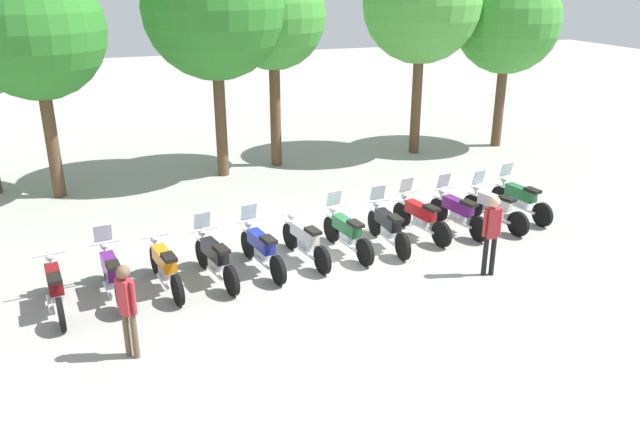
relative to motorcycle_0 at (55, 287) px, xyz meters
The scene contains 20 objects.
ground_plane 5.86m from the motorcycle_0, ahead, with size 80.00×80.00×0.00m, color #9E9B93.
motorcycle_0 is the anchor object (origin of this frame).
motorcycle_1 1.08m from the motorcycle_0, 12.92° to the left, with size 0.62×2.18×1.37m.
motorcycle_2 2.12m from the motorcycle_0, ahead, with size 0.65×2.17×0.99m.
motorcycle_3 3.18m from the motorcycle_0, ahead, with size 0.72×2.16×1.37m.
motorcycle_4 4.24m from the motorcycle_0, ahead, with size 0.67×2.17×1.37m.
motorcycle_5 5.31m from the motorcycle_0, ahead, with size 0.65×2.17×0.99m.
motorcycle_6 6.37m from the motorcycle_0, ahead, with size 0.62×2.18×1.37m.
motorcycle_7 7.43m from the motorcycle_0, ahead, with size 0.62×2.19×1.37m.
motorcycle_8 8.50m from the motorcycle_0, ahead, with size 0.69×2.17×1.37m.
motorcycle_9 9.55m from the motorcycle_0, ahead, with size 0.65×2.17×1.37m.
motorcycle_10 10.59m from the motorcycle_0, ahead, with size 0.75×2.15×1.37m.
motorcycle_11 11.68m from the motorcycle_0, ahead, with size 0.62×2.18×1.37m.
person_0 2.52m from the motorcycle_0, 59.06° to the right, with size 0.34×0.34×1.72m.
person_1 8.94m from the motorcycle_0, ahead, with size 0.41×0.30×1.82m.
tree_1 8.37m from the motorcycle_0, 91.60° to the left, with size 3.77×3.77×6.63m.
tree_2 10.23m from the motorcycle_0, 58.22° to the left, with size 4.33×4.33×7.40m.
tree_3 11.52m from the motorcycle_0, 50.84° to the left, with size 3.38×3.38×6.60m.
tree_4 15.20m from the motorcycle_0, 34.38° to the left, with size 4.04×4.04×7.24m.
tree_5 17.78m from the motorcycle_0, 27.58° to the left, with size 3.76×3.76×6.47m.
Camera 1 is at (-4.56, -12.55, 6.19)m, focal length 35.43 mm.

